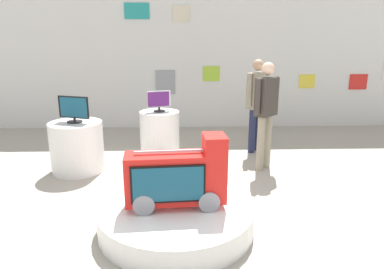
{
  "coord_description": "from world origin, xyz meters",
  "views": [
    {
      "loc": [
        -0.03,
        -3.63,
        2.08
      ],
      "look_at": [
        0.11,
        0.84,
        0.84
      ],
      "focal_mm": 33.3,
      "sensor_mm": 36.0,
      "label": 1
    }
  ],
  "objects": [
    {
      "name": "ground_plane",
      "position": [
        0.0,
        0.0,
        0.0
      ],
      "size": [
        30.0,
        30.0,
        0.0
      ],
      "primitive_type": "plane",
      "color": "#A8A091"
    },
    {
      "name": "back_wall_display",
      "position": [
        0.01,
        4.61,
        1.59
      ],
      "size": [
        12.82,
        0.13,
        3.18
      ],
      "color": "silver",
      "rests_on": "ground"
    },
    {
      "name": "main_display_pedestal",
      "position": [
        -0.1,
        -0.06,
        0.14
      ],
      "size": [
        1.71,
        1.71,
        0.27
      ],
      "primitive_type": "cylinder",
      "color": "white",
      "rests_on": "ground"
    },
    {
      "name": "novelty_firetruck_tv",
      "position": [
        -0.08,
        -0.07,
        0.6
      ],
      "size": [
        1.1,
        0.44,
        0.8
      ],
      "color": "gray",
      "rests_on": "main_display_pedestal"
    },
    {
      "name": "display_pedestal_left_rear",
      "position": [
        -1.68,
        1.79,
        0.4
      ],
      "size": [
        0.82,
        0.82,
        0.79
      ],
      "primitive_type": "cylinder",
      "color": "white",
      "rests_on": "ground"
    },
    {
      "name": "tv_on_left_rear",
      "position": [
        -1.68,
        1.78,
        1.0
      ],
      "size": [
        0.49,
        0.23,
        0.41
      ],
      "color": "black",
      "rests_on": "display_pedestal_left_rear"
    },
    {
      "name": "display_pedestal_center_rear",
      "position": [
        -0.42,
        2.57,
        0.4
      ],
      "size": [
        0.71,
        0.71,
        0.79
      ],
      "primitive_type": "cylinder",
      "color": "white",
      "rests_on": "ground"
    },
    {
      "name": "tv_on_center_rear",
      "position": [
        -0.42,
        2.56,
        0.99
      ],
      "size": [
        0.41,
        0.2,
        0.37
      ],
      "color": "black",
      "rests_on": "display_pedestal_center_rear"
    },
    {
      "name": "shopper_browsing_near_truck",
      "position": [
        1.33,
        2.69,
        0.99
      ],
      "size": [
        0.43,
        0.41,
        1.69
      ],
      "color": "#1E233F",
      "rests_on": "ground"
    },
    {
      "name": "shopper_browsing_rear",
      "position": [
        1.29,
        1.77,
        1.0
      ],
      "size": [
        0.42,
        0.42,
        1.71
      ],
      "color": "gray",
      "rests_on": "ground"
    }
  ]
}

